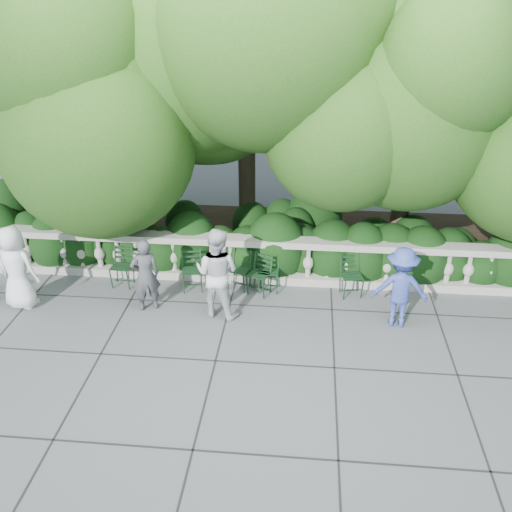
# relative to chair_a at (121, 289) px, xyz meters

# --- Properties ---
(ground) EXTENTS (90.00, 90.00, 0.00)m
(ground) POSITION_rel_chair_a_xyz_m (2.82, -1.19, 0.00)
(ground) COLOR #515359
(ground) RESTS_ON ground
(balustrade) EXTENTS (12.00, 0.44, 1.00)m
(balustrade) POSITION_rel_chair_a_xyz_m (2.82, 0.61, 0.49)
(balustrade) COLOR #9E998E
(balustrade) RESTS_ON ground
(shrub_hedge) EXTENTS (15.00, 2.60, 1.70)m
(shrub_hedge) POSITION_rel_chair_a_xyz_m (2.82, 1.81, 0.00)
(shrub_hedge) COLOR black
(shrub_hedge) RESTS_ON ground
(tree_canopy) EXTENTS (15.04, 6.52, 6.78)m
(tree_canopy) POSITION_rel_chair_a_xyz_m (3.50, 2.00, 3.96)
(tree_canopy) COLOR #3F3023
(tree_canopy) RESTS_ON ground
(chair_a) EXTENTS (0.46, 0.50, 0.84)m
(chair_a) POSITION_rel_chair_a_xyz_m (0.00, 0.00, 0.00)
(chair_a) COLOR black
(chair_a) RESTS_ON ground
(chair_b) EXTENTS (0.56, 0.59, 0.84)m
(chair_b) POSITION_rel_chair_a_xyz_m (2.38, 0.11, 0.00)
(chair_b) COLOR black
(chair_b) RESTS_ON ground
(chair_c) EXTENTS (0.53, 0.56, 0.84)m
(chair_c) POSITION_rel_chair_a_xyz_m (1.52, -0.03, 0.00)
(chair_c) COLOR black
(chair_c) RESTS_ON ground
(chair_d) EXTENTS (0.45, 0.49, 0.84)m
(chair_d) POSITION_rel_chair_a_xyz_m (3.03, 0.09, 0.00)
(chair_d) COLOR black
(chair_d) RESTS_ON ground
(chair_e) EXTENTS (0.59, 0.61, 0.84)m
(chair_e) POSITION_rel_chair_a_xyz_m (2.80, -0.05, 0.00)
(chair_e) COLOR black
(chair_e) RESTS_ON ground
(chair_f) EXTENTS (0.54, 0.57, 0.84)m
(chair_f) POSITION_rel_chair_a_xyz_m (4.73, 0.05, 0.00)
(chair_f) COLOR black
(chair_f) RESTS_ON ground
(person_businessman) EXTENTS (0.93, 0.71, 1.69)m
(person_businessman) POSITION_rel_chair_a_xyz_m (-1.70, -0.80, 0.84)
(person_businessman) COLOR white
(person_businessman) RESTS_ON ground
(person_woman_grey) EXTENTS (0.64, 0.55, 1.48)m
(person_woman_grey) POSITION_rel_chair_a_xyz_m (0.76, -0.68, 0.74)
(person_woman_grey) COLOR #44454A
(person_woman_grey) RESTS_ON ground
(person_casual_man) EXTENTS (1.01, 0.87, 1.77)m
(person_casual_man) POSITION_rel_chair_a_xyz_m (2.14, -0.71, 0.89)
(person_casual_man) COLOR silver
(person_casual_man) RESTS_ON ground
(person_older_blue) EXTENTS (1.05, 0.64, 1.56)m
(person_older_blue) POSITION_rel_chair_a_xyz_m (5.49, -0.76, 0.78)
(person_older_blue) COLOR #34459C
(person_older_blue) RESTS_ON ground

